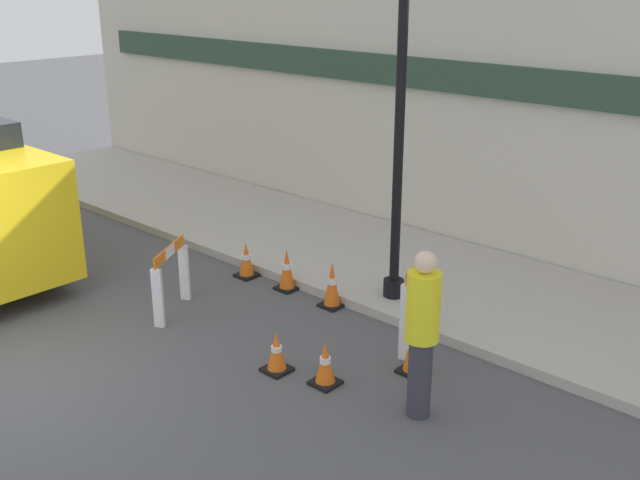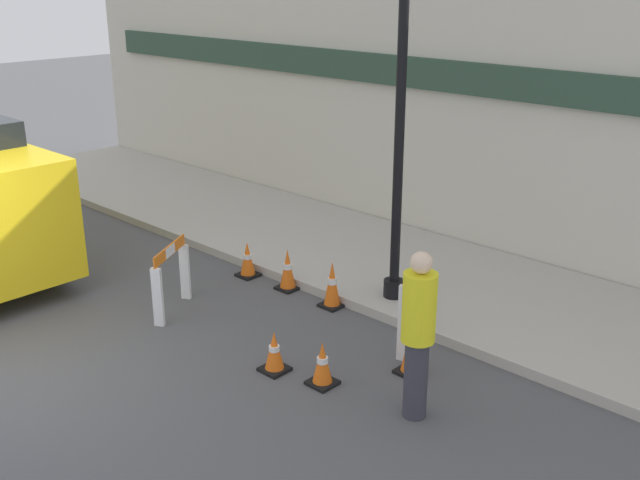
% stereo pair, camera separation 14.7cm
% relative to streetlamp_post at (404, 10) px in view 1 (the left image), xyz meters
% --- Properties ---
extents(sidewalk_slab, '(18.00, 3.11, 0.13)m').
position_rel_streetlamp_post_xyz_m(sidewalk_slab, '(-2.02, 1.03, -3.86)').
color(sidewalk_slab, '#ADA89E').
rests_on(sidewalk_slab, ground_plane).
extents(storefront_facade, '(18.00, 0.22, 5.50)m').
position_rel_streetlamp_post_xyz_m(storefront_facade, '(-2.02, 2.66, -1.18)').
color(storefront_facade, beige).
rests_on(storefront_facade, ground_plane).
extents(streetlamp_post, '(0.44, 0.44, 5.98)m').
position_rel_streetlamp_post_xyz_m(streetlamp_post, '(0.00, 0.00, 0.00)').
color(streetlamp_post, black).
rests_on(streetlamp_post, sidewalk_slab).
extents(barricade_0, '(0.59, 0.89, 0.96)m').
position_rel_streetlamp_post_xyz_m(barricade_0, '(-2.05, -2.22, -3.40)').
color(barricade_0, white).
rests_on(barricade_0, ground_plane).
extents(barricade_1, '(0.34, 0.78, 1.11)m').
position_rel_streetlamp_post_xyz_m(barricade_1, '(0.94, -0.81, -3.34)').
color(barricade_1, white).
rests_on(barricade_1, ground_plane).
extents(traffic_cone_0, '(0.30, 0.30, 0.66)m').
position_rel_streetlamp_post_xyz_m(traffic_cone_0, '(-0.59, -0.62, -3.61)').
color(traffic_cone_0, black).
rests_on(traffic_cone_0, ground_plane).
extents(traffic_cone_1, '(0.30, 0.30, 0.55)m').
position_rel_streetlamp_post_xyz_m(traffic_cone_1, '(-2.25, -0.70, -3.67)').
color(traffic_cone_1, black).
rests_on(traffic_cone_1, ground_plane).
extents(traffic_cone_2, '(0.30, 0.30, 0.50)m').
position_rel_streetlamp_post_xyz_m(traffic_cone_2, '(0.12, -2.38, -3.69)').
color(traffic_cone_2, black).
rests_on(traffic_cone_2, ground_plane).
extents(traffic_cone_3, '(0.30, 0.30, 0.53)m').
position_rel_streetlamp_post_xyz_m(traffic_cone_3, '(0.73, -2.22, -3.68)').
color(traffic_cone_3, black).
rests_on(traffic_cone_3, ground_plane).
extents(traffic_cone_4, '(0.30, 0.30, 0.62)m').
position_rel_streetlamp_post_xyz_m(traffic_cone_4, '(-1.46, -0.62, -3.63)').
color(traffic_cone_4, black).
rests_on(traffic_cone_4, ground_plane).
extents(traffic_cone_5, '(0.30, 0.30, 0.60)m').
position_rel_streetlamp_post_xyz_m(traffic_cone_5, '(1.30, -1.34, -3.64)').
color(traffic_cone_5, black).
rests_on(traffic_cone_5, ground_plane).
extents(person_worker, '(0.43, 0.43, 1.83)m').
position_rel_streetlamp_post_xyz_m(person_worker, '(1.86, -2.01, -2.94)').
color(person_worker, '#33333D').
rests_on(person_worker, ground_plane).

